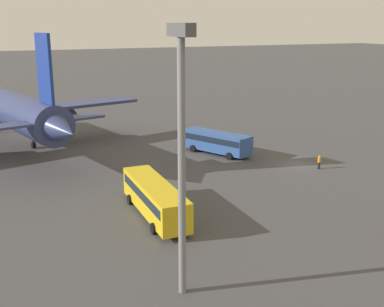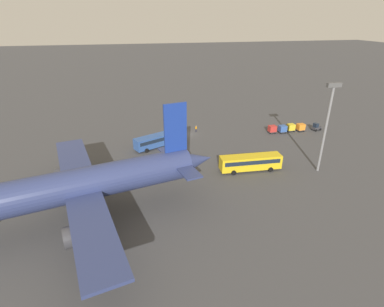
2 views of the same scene
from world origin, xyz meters
name	(u,v)px [view 2 (image 2 of 2)]	position (x,y,z in m)	size (l,w,h in m)	color
ground_plane	(188,134)	(0.00, 0.00, 0.00)	(600.00, 600.00, 0.00)	#424244
airplane	(71,187)	(24.16, 33.38, 6.31)	(46.05, 39.58, 16.78)	navy
shuttle_bus_near	(155,140)	(9.35, 6.98, 1.84)	(10.54, 6.78, 3.05)	#2D5199
shuttle_bus_far	(250,162)	(-8.14, 23.00, 1.93)	(12.60, 3.60, 3.21)	gold
baggage_tug	(316,127)	(-35.26, 4.89, 0.94)	(2.66, 2.16, 2.10)	#333338
worker_person	(196,129)	(-2.62, -1.26, 0.87)	(0.38, 0.38, 1.74)	#1E1E2D
cargo_cart_orange	(301,127)	(-30.67, 4.55, 1.19)	(2.08, 1.78, 2.06)	#38383D
cargo_cart_yellow	(291,127)	(-27.91, 4.13, 1.19)	(2.08, 1.78, 2.06)	#38383D
cargo_cart_blue	(283,129)	(-25.15, 4.69, 1.19)	(2.08, 1.78, 2.06)	#38383D
cargo_cart_red	(272,129)	(-22.39, 4.18, 1.19)	(2.08, 1.78, 2.06)	#38383D
light_pole	(327,119)	(-21.61, 26.17, 10.91)	(2.80, 0.70, 17.82)	slate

